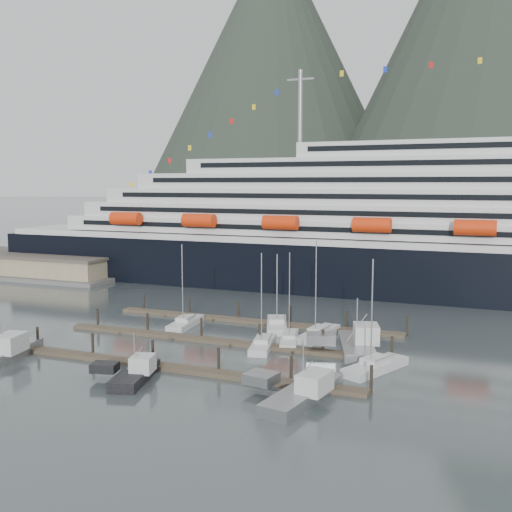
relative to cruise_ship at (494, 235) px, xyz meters
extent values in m
plane|color=#4E5B5C|center=(-30.03, -54.94, -12.04)|extent=(1600.00, 1600.00, 0.00)
cone|color=#212D22|center=(-250.03, 545.06, 132.96)|extent=(340.00, 340.00, 340.00)
cube|color=black|center=(-5.03, 0.06, -8.04)|extent=(210.00, 28.00, 12.00)
cube|color=silver|center=(-5.03, 0.06, -1.54)|extent=(205.80, 27.44, 1.50)
cube|color=silver|center=(-0.03, 0.06, 1.06)|extent=(185.00, 26.00, 3.20)
cube|color=black|center=(-0.03, -12.99, 1.22)|extent=(175.75, 0.20, 1.00)
cube|color=silver|center=(1.97, 0.06, 4.26)|extent=(180.00, 25.00, 3.20)
cube|color=black|center=(1.97, -12.49, 4.42)|extent=(171.00, 0.20, 1.00)
cylinder|color=gray|center=(-40.03, 0.06, 26.26)|extent=(1.00, 1.00, 16.00)
cylinder|color=#F0330C|center=(-75.03, -14.94, 2.46)|extent=(7.00, 2.80, 2.80)
cylinder|color=#F0330C|center=(-57.03, -14.94, 2.46)|extent=(7.00, 2.80, 2.80)
cylinder|color=#F0330C|center=(-39.03, -14.94, 2.46)|extent=(7.00, 2.80, 2.80)
cylinder|color=#F0330C|center=(-21.03, -14.94, 2.46)|extent=(7.00, 2.80, 2.80)
cylinder|color=#F0330C|center=(-3.03, -14.94, 2.46)|extent=(7.00, 2.80, 2.80)
cube|color=#595956|center=(-102.03, -12.94, -11.74)|extent=(46.00, 20.00, 1.20)
cube|color=tan|center=(-102.03, -12.94, -9.54)|extent=(42.00, 16.00, 5.00)
cube|color=#595147|center=(-102.03, -12.94, -6.84)|extent=(43.00, 17.00, 0.60)
cube|color=#493C2F|center=(-35.03, -64.94, -11.79)|extent=(48.00, 2.00, 0.50)
cylinder|color=black|center=(-56.03, -63.84, -10.64)|extent=(0.36, 0.36, 3.20)
cylinder|color=black|center=(-47.03, -63.84, -10.64)|extent=(0.36, 0.36, 3.20)
cylinder|color=black|center=(-38.03, -63.84, -10.64)|extent=(0.36, 0.36, 3.20)
cylinder|color=black|center=(-29.03, -63.84, -10.64)|extent=(0.36, 0.36, 3.20)
cylinder|color=black|center=(-20.03, -63.84, -10.64)|extent=(0.36, 0.36, 3.20)
cylinder|color=black|center=(-11.03, -63.84, -10.64)|extent=(0.36, 0.36, 3.20)
cube|color=#493C2F|center=(-35.03, -51.94, -11.79)|extent=(48.00, 2.00, 0.50)
cylinder|color=black|center=(-56.03, -50.84, -10.64)|extent=(0.36, 0.36, 3.20)
cylinder|color=black|center=(-47.03, -50.84, -10.64)|extent=(0.36, 0.36, 3.20)
cylinder|color=black|center=(-38.03, -50.84, -10.64)|extent=(0.36, 0.36, 3.20)
cylinder|color=black|center=(-29.03, -50.84, -10.64)|extent=(0.36, 0.36, 3.20)
cylinder|color=black|center=(-20.03, -50.84, -10.64)|extent=(0.36, 0.36, 3.20)
cylinder|color=black|center=(-11.03, -50.84, -10.64)|extent=(0.36, 0.36, 3.20)
cube|color=#493C2F|center=(-35.03, -38.94, -11.79)|extent=(48.00, 2.00, 0.50)
cylinder|color=black|center=(-56.03, -37.84, -10.64)|extent=(0.36, 0.36, 3.20)
cylinder|color=black|center=(-47.03, -37.84, -10.64)|extent=(0.36, 0.36, 3.20)
cylinder|color=black|center=(-38.03, -37.84, -10.64)|extent=(0.36, 0.36, 3.20)
cylinder|color=black|center=(-29.03, -37.84, -10.64)|extent=(0.36, 0.36, 3.20)
cylinder|color=black|center=(-20.03, -37.84, -10.64)|extent=(0.36, 0.36, 3.20)
cylinder|color=black|center=(-11.03, -37.84, -10.64)|extent=(0.36, 0.36, 3.20)
cube|color=silver|center=(-43.82, -45.12, -11.79)|extent=(3.66, 9.48, 1.44)
cube|color=silver|center=(-43.82, -45.12, -10.86)|extent=(2.39, 3.44, 0.82)
cylinder|color=gray|center=(-43.71, -46.03, -5.11)|extent=(0.16, 0.16, 12.00)
cube|color=silver|center=(-28.13, -52.08, -11.79)|extent=(4.52, 9.48, 1.35)
cube|color=silver|center=(-28.13, -52.08, -10.93)|extent=(2.60, 3.56, 0.77)
cylinder|color=gray|center=(-27.93, -52.97, -5.07)|extent=(0.15, 0.15, 12.21)
cube|color=silver|center=(-25.74, -47.82, -11.79)|extent=(4.77, 9.69, 1.20)
cube|color=silver|center=(-25.74, -47.82, -11.05)|extent=(2.57, 3.65, 0.69)
cylinder|color=gray|center=(-25.47, -48.73, -5.26)|extent=(0.14, 0.14, 12.02)
cube|color=silver|center=(-30.19, -40.85, -11.79)|extent=(6.31, 10.57, 1.58)
cube|color=silver|center=(-30.19, -40.85, -10.74)|extent=(3.37, 4.13, 0.91)
cylinder|color=gray|center=(-29.83, -41.80, -5.72)|extent=(0.18, 0.18, 10.61)
cube|color=silver|center=(-22.76, -43.62, -11.79)|extent=(4.02, 10.75, 1.40)
cube|color=silver|center=(-22.76, -43.62, -10.89)|extent=(2.49, 3.91, 0.80)
cylinder|color=gray|center=(-22.90, -44.66, -4.52)|extent=(0.16, 0.16, 13.23)
cube|color=silver|center=(-12.03, -56.28, -11.79)|extent=(6.65, 10.33, 1.56)
cube|color=silver|center=(-12.03, -56.28, -10.76)|extent=(3.44, 4.10, 0.89)
cylinder|color=gray|center=(-12.43, -57.19, -4.78)|extent=(0.18, 0.18, 12.52)
cube|color=gray|center=(-56.37, -69.94, -11.69)|extent=(6.07, 13.78, 2.05)
cube|color=silver|center=(-55.06, -69.70, -9.68)|extent=(3.56, 4.46, 2.26)
cube|color=black|center=(-55.06, -69.70, -8.86)|extent=(3.30, 4.16, 0.51)
cylinder|color=gray|center=(-56.37, -69.94, -7.94)|extent=(0.16, 0.16, 5.13)
cube|color=black|center=(-36.59, -69.94, -11.69)|extent=(5.30, 9.86, 1.71)
cube|color=black|center=(-40.05, -70.82, -10.67)|extent=(3.32, 2.72, 1.03)
cube|color=silver|center=(-35.68, -69.71, -10.07)|extent=(3.01, 3.32, 1.88)
cube|color=black|center=(-35.68, -69.71, -9.39)|extent=(2.80, 3.10, 0.43)
cylinder|color=gray|center=(-36.59, -69.94, -8.62)|extent=(0.14, 0.14, 4.27)
cube|color=gray|center=(-17.07, -68.80, -11.69)|extent=(5.44, 13.48, 1.87)
cube|color=gray|center=(-21.98, -67.99, -10.54)|extent=(3.61, 3.36, 1.12)
cube|color=silver|center=(-15.77, -69.01, -9.89)|extent=(3.22, 4.30, 2.06)
cube|color=black|center=(-15.77, -69.01, -9.14)|extent=(2.99, 4.01, 0.47)
cylinder|color=gray|center=(-17.07, -68.80, -8.29)|extent=(0.15, 0.15, 4.68)
cube|color=gray|center=(-15.87, -49.39, -11.69)|extent=(7.63, 12.95, 2.24)
cube|color=gray|center=(-20.31, -50.83, -10.25)|extent=(4.45, 3.75, 1.34)
cube|color=silver|center=(-14.70, -49.01, -9.47)|extent=(4.12, 4.48, 2.46)
cube|color=black|center=(-14.70, -49.01, -8.57)|extent=(3.83, 4.17, 0.56)
cylinder|color=gray|center=(-15.87, -49.39, -7.57)|extent=(0.18, 0.18, 5.59)
camera|label=1|loc=(0.84, -125.45, 10.14)|focal=42.00mm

